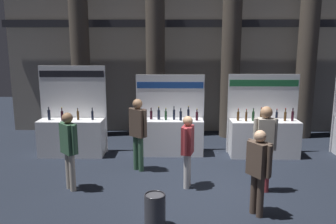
{
  "coord_description": "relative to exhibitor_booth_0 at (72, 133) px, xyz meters",
  "views": [
    {
      "loc": [
        -0.62,
        -6.94,
        3.11
      ],
      "look_at": [
        -0.76,
        1.21,
        1.46
      ],
      "focal_mm": 37.08,
      "sensor_mm": 36.0,
      "label": 1
    }
  ],
  "objects": [
    {
      "name": "hall_colonnade",
      "position": [
        3.44,
        2.62,
        2.64
      ],
      "size": [
        12.63,
        1.21,
        6.74
      ],
      "color": "gray",
      "rests_on": "ground_plane"
    },
    {
      "name": "exhibitor_booth_0",
      "position": [
        0.0,
        0.0,
        0.0
      ],
      "size": [
        1.85,
        0.66,
        2.47
      ],
      "color": "white",
      "rests_on": "ground_plane"
    },
    {
      "name": "trash_bin",
      "position": [
        2.51,
        -3.85,
        -0.31
      ],
      "size": [
        0.36,
        0.36,
        0.61
      ],
      "color": "#38383D",
      "rests_on": "ground_plane"
    },
    {
      "name": "visitor_0",
      "position": [
        1.96,
        -1.16,
        0.45
      ],
      "size": [
        0.47,
        0.41,
        1.78
      ],
      "rotation": [
        0.0,
        0.0,
        2.46
      ],
      "color": "#33563D",
      "rests_on": "ground_plane"
    },
    {
      "name": "exhibitor_booth_1",
      "position": [
        2.72,
        0.16,
        -0.03
      ],
      "size": [
        1.93,
        0.66,
        2.21
      ],
      "color": "white",
      "rests_on": "ground_plane"
    },
    {
      "name": "visitor_4",
      "position": [
        4.69,
        -2.37,
        0.48
      ],
      "size": [
        0.49,
        0.25,
        1.84
      ],
      "rotation": [
        0.0,
        0.0,
        3.09
      ],
      "color": "maroon",
      "rests_on": "ground_plane"
    },
    {
      "name": "visitor_5",
      "position": [
        0.63,
        -2.33,
        0.38
      ],
      "size": [
        0.42,
        0.43,
        1.68
      ],
      "rotation": [
        0.0,
        0.0,
        2.33
      ],
      "color": "#ADA393",
      "rests_on": "ground_plane"
    },
    {
      "name": "ground_plane",
      "position": [
        3.44,
        -2.32,
        -0.62
      ],
      "size": [
        25.27,
        25.27,
        0.0
      ],
      "primitive_type": "plane",
      "color": "black"
    },
    {
      "name": "visitor_1",
      "position": [
        3.12,
        -2.16,
        0.31
      ],
      "size": [
        0.3,
        0.51,
        1.58
      ],
      "rotation": [
        0.0,
        0.0,
        1.31
      ],
      "color": "silver",
      "rests_on": "ground_plane"
    },
    {
      "name": "exhibitor_booth_2",
      "position": [
        5.31,
        0.01,
        -0.02
      ],
      "size": [
        1.95,
        0.66,
        2.24
      ],
      "color": "white",
      "rests_on": "ground_plane"
    },
    {
      "name": "visitor_2",
      "position": [
        4.34,
        -3.38,
        0.34
      ],
      "size": [
        0.42,
        0.48,
        1.6
      ],
      "rotation": [
        0.0,
        0.0,
        2.12
      ],
      "color": "#47382D",
      "rests_on": "ground_plane"
    }
  ]
}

